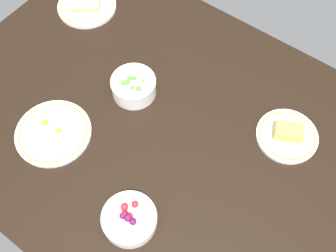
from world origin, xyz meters
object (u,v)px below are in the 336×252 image
(bowl_berries, at_px, (129,219))
(plate_sandwich, at_px, (87,5))
(bowl_peas, at_px, (134,86))
(plate_cheese, at_px, (287,135))
(plate_eggs, at_px, (53,132))

(bowl_berries, height_order, plate_sandwich, bowl_berries)
(bowl_peas, distance_m, bowl_berries, 0.40)
(bowl_berries, bearing_deg, plate_cheese, 65.97)
(plate_cheese, bearing_deg, bowl_peas, -162.96)
(plate_sandwich, xyz_separation_m, plate_eggs, (0.25, -0.42, -0.00))
(bowl_peas, distance_m, plate_sandwich, 0.39)
(bowl_peas, xyz_separation_m, plate_sandwich, (-0.35, 0.18, -0.02))
(plate_cheese, distance_m, plate_sandwich, 0.79)
(plate_cheese, height_order, bowl_berries, bowl_berries)
(bowl_peas, relative_size, bowl_berries, 0.96)
(plate_cheese, relative_size, plate_sandwich, 0.87)
(bowl_peas, bearing_deg, plate_eggs, -111.07)
(bowl_berries, bearing_deg, plate_sandwich, 139.99)
(bowl_berries, relative_size, plate_eggs, 0.65)
(bowl_peas, relative_size, plate_sandwich, 0.67)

